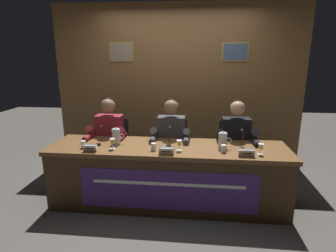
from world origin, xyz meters
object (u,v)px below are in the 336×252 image
Objects in this scene: chair_center at (172,153)px; water_cup_right at (224,149)px; microphone_center at (169,140)px; juice_glass_right at (261,147)px; microphone_right at (242,143)px; panelist_left at (108,137)px; water_cup_center at (154,147)px; nameplate_left at (90,148)px; panelist_center at (171,139)px; juice_glass_center at (179,143)px; microphone_left at (99,138)px; water_cup_left at (83,145)px; chair_left at (114,151)px; juice_glass_left at (112,142)px; nameplate_center at (166,151)px; water_pitcher_right_side at (223,141)px; panelist_right at (236,141)px; water_pitcher_left_side at (116,136)px; chair_right at (233,155)px; conference_table at (167,169)px; nameplate_right at (247,153)px.

chair_center reaches higher than water_cup_right.
juice_glass_right is (1.03, -0.21, 0.01)m from microphone_center.
chair_center is at bearing 147.52° from microphone_right.
panelist_left is 0.87m from water_cup_center.
juice_glass_right reaches higher than water_cup_center.
nameplate_left is 1.06m from panelist_center.
nameplate_left is 1.01m from juice_glass_center.
water_cup_right is (1.48, -0.13, -0.04)m from microphone_left.
panelist_center is at bearing 0.00° from panelist_left.
water_cup_left is 1.12m from juice_glass_center.
juice_glass_left is (0.22, -0.71, 0.38)m from chair_left.
microphone_left is 1.31× the size of nameplate_center.
nameplate_left is 0.74× the size of water_pitcher_right_side.
water_cup_left is 1.90m from panelist_right.
panelist_right is at bearing 67.25° from water_cup_right.
panelist_center reaches higher than juice_glass_center.
chair_center is at bearing 43.89° from nameplate_left.
water_cup_right is at bearing -146.98° from microphone_right.
water_pitcher_left_side is (-0.64, -0.32, 0.11)m from panelist_center.
water_pitcher_right_side is at bearing -110.10° from chair_right.
conference_table is at bearing -142.26° from chair_right.
microphone_right reaches higher than nameplate_center.
panelist_right reaches higher than water_cup_center.
water_cup_right is (-0.21, -0.70, 0.33)m from chair_right.
microphone_center reaches higher than chair_center.
water_cup_right reaches higher than nameplate_right.
juice_glass_left is at bearing -35.58° from microphone_left.
water_pitcher_left_side is (-0.78, 0.17, 0.01)m from juice_glass_center.
chair_left reaches higher than nameplate_center.
chair_right is (0.85, 0.00, 0.00)m from chair_center.
chair_center is 7.39× the size of juice_glass_center.
water_cup_left is 0.40× the size of water_pitcher_right_side.
microphone_center is at bearing 178.10° from microphone_right.
panelist_left is at bearing 159.40° from microphone_center.
nameplate_left is 1.73m from nameplate_right.
microphone_center reaches higher than juice_glass_right.
juice_glass_left is 1.67m from juice_glass_right.
nameplate_center is 0.20m from juice_glass_center.
chair_center reaches higher than water_cup_left.
water_cup_center is 0.40× the size of water_pitcher_left_side.
water_cup_right is (-0.23, 0.10, -0.00)m from nameplate_right.
water_pitcher_right_side is at bearing 8.09° from conference_table.
nameplate_left is at bearing -154.19° from chair_right.
water_cup_center reaches higher than nameplate_right.
water_pitcher_right_side is (0.64, -0.56, 0.38)m from chair_center.
juice_glass_left is at bearing 176.60° from nameplate_right.
panelist_center reaches higher than water_pitcher_left_side.
microphone_left is at bearing 173.70° from conference_table.
water_pitcher_right_side is (-0.23, 0.24, 0.05)m from nameplate_right.
water_cup_left reaches higher than nameplate_right.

